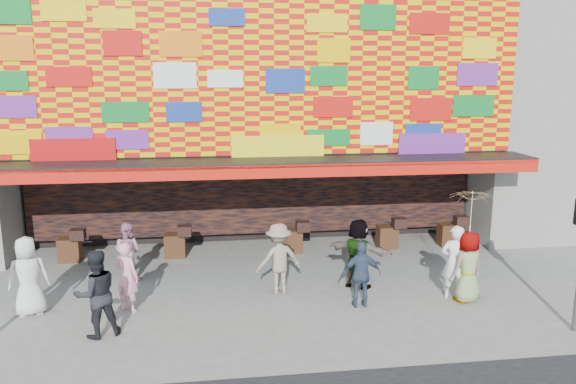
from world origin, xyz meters
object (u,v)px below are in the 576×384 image
ped_h (455,262)px  ped_i (128,251)px  ped_f (358,253)px  ped_g (468,267)px  ped_c (96,294)px  ped_b (127,277)px  ped_d (279,259)px  parasol (472,212)px  ped_a (28,276)px  ped_e (361,274)px

ped_h → ped_i: ped_h is taller
ped_f → ped_g: (2.35, -1.25, -0.03)m
ped_f → ped_h: (2.12, -1.00, 0.01)m
ped_h → ped_i: size_ratio=1.17×
ped_c → ped_h: ped_c is taller
ped_b → ped_g: size_ratio=0.95×
ped_f → ped_d: bearing=37.4°
ped_i → ped_b: bearing=123.2°
ped_b → ped_i: 2.11m
ped_b → ped_c: 1.28m
parasol → ped_b: bearing=176.3°
ped_g → ped_b: bearing=-23.0°
ped_f → ped_g: ped_f is taller
parasol → ped_a: bearing=176.4°
ped_d → parasol: parasol is taller
ped_c → ped_e: size_ratio=1.18×
ped_b → ped_e: (5.35, -0.46, -0.03)m
ped_e → ped_g: 2.58m
ped_f → ped_i: 6.02m
ped_d → ped_e: 2.11m
ped_d → ped_i: ped_d is taller
ped_e → ped_i: size_ratio=1.02×
ped_b → ped_i: (-0.28, 2.09, -0.05)m
ped_b → ped_d: bearing=-138.9°
ped_i → ped_g: bearing=-172.0°
ped_h → ped_g: bearing=141.6°
ped_e → ped_d: bearing=-28.6°
ped_e → ped_h: bearing=-172.6°
ped_g → ped_e: bearing=-20.4°
ped_a → parasol: (10.09, -0.63, 1.30)m
ped_e → ped_a: bearing=-2.0°
ped_g → parasol: parasol is taller
ped_a → parasol: parasol is taller
ped_b → ped_f: bearing=-141.4°
ped_h → ped_i: (-7.98, 2.34, -0.13)m
ped_d → ped_g: size_ratio=1.02×
ped_c → ped_a: bearing=-61.9°
ped_g → ped_h: 0.34m
ped_e → ped_i: bearing=-21.9°
ped_c → ped_g: 8.39m
ped_c → ped_e: (5.79, 0.74, -0.14)m
ped_h → ped_c: bearing=16.6°
ped_f → ped_h: bearing=-171.0°
ped_c → parasol: parasol is taller
ped_g → ped_h: size_ratio=0.95×
ped_d → ped_c: bearing=10.9°
ped_a → ped_d: (5.71, 0.51, -0.02)m
ped_g → ped_a: bearing=-22.9°
ped_c → ped_f: (6.01, 1.94, -0.03)m
ped_b → ped_e: ped_b is taller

